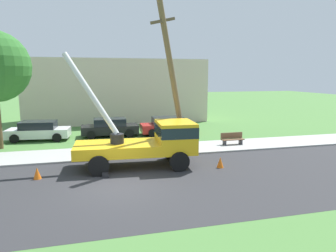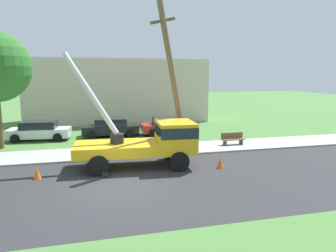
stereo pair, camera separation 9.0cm
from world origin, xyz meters
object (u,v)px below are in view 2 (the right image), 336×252
traffic_cone_ahead (220,162)px  traffic_cone_behind (37,173)px  utility_truck (151,140)px  parked_sedan_white (39,131)px  parked_sedan_black (110,127)px  parked_sedan_red (168,126)px  leaning_utility_pole (173,80)px  park_bench (233,139)px

traffic_cone_ahead → traffic_cone_behind: size_ratio=1.00×
utility_truck → parked_sedan_white: bearing=128.7°
parked_sedan_black → parked_sedan_white: bearing=-177.6°
parked_sedan_red → leaning_utility_pole: bearing=-101.9°
parked_sedan_white → parked_sedan_red: 9.90m
park_bench → parked_sedan_red: bearing=122.2°
utility_truck → parked_sedan_black: utility_truck is taller
traffic_cone_behind → parked_sedan_red: size_ratio=0.13×
traffic_cone_behind → park_bench: size_ratio=0.35×
leaning_utility_pole → parked_sedan_black: leaning_utility_pole is taller
utility_truck → leaning_utility_pole: bearing=43.8°
parked_sedan_white → park_bench: size_ratio=2.85×
traffic_cone_behind → park_bench: park_bench is taller
park_bench → leaning_utility_pole: bearing=-159.7°
traffic_cone_behind → park_bench: (11.87, 4.05, 0.18)m
utility_truck → parked_sedan_black: 8.95m
leaning_utility_pole → traffic_cone_behind: (-7.17, -2.31, -4.24)m
parked_sedan_black → park_bench: size_ratio=2.77×
traffic_cone_behind → parked_sedan_white: (-1.28, 9.34, 0.43)m
utility_truck → parked_sedan_red: size_ratio=1.52×
utility_truck → traffic_cone_behind: bearing=-172.0°
parked_sedan_white → parked_sedan_red: bearing=-0.8°
parked_sedan_black → parked_sedan_red: bearing=-4.4°
utility_truck → parked_sedan_red: (3.05, 8.42, -0.70)m
traffic_cone_behind → parked_sedan_white: bearing=97.8°
utility_truck → parked_sedan_white: (-6.85, 8.56, -0.70)m
parked_sedan_white → parked_sedan_black: 5.25m
utility_truck → traffic_cone_ahead: size_ratio=12.05×
traffic_cone_ahead → parked_sedan_white: bearing=136.4°
traffic_cone_behind → parked_sedan_red: (8.62, 9.20, 0.43)m
traffic_cone_behind → utility_truck: bearing=8.0°
leaning_utility_pole → parked_sedan_white: (-8.45, 7.03, -3.80)m
parked_sedan_white → parked_sedan_red: size_ratio=1.02×
utility_truck → park_bench: bearing=27.4°
traffic_cone_ahead → parked_sedan_white: (-10.27, 9.79, 0.43)m
utility_truck → park_bench: (6.29, 3.26, -0.95)m
traffic_cone_ahead → parked_sedan_black: (-5.03, 10.01, 0.43)m
leaning_utility_pole → traffic_cone_ahead: bearing=-56.5°
parked_sedan_red → park_bench: (3.25, -5.15, -0.25)m
traffic_cone_ahead → parked_sedan_black: 11.21m
park_bench → parked_sedan_white: bearing=158.1°
leaning_utility_pole → traffic_cone_ahead: (1.82, -2.76, -4.24)m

